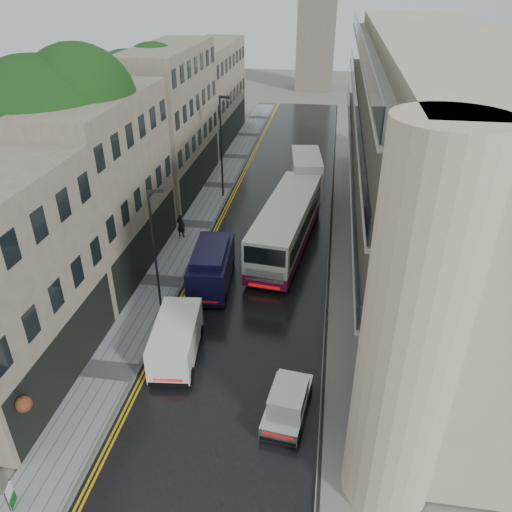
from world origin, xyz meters
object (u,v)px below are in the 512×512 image
(cream_bus, at_px, (256,246))
(navy_van, at_px, (189,282))
(silver_hatchback, at_px, (264,421))
(lamp_post_near, at_px, (155,254))
(tree_near, at_px, (49,168))
(pedestrian, at_px, (181,226))
(white_lorry, at_px, (294,183))
(tree_far, at_px, (134,124))
(white_van, at_px, (150,362))
(lamp_post_far, at_px, (221,148))
(estate_sign, at_px, (10,496))

(cream_bus, bearing_deg, navy_van, -119.72)
(silver_hatchback, distance_m, lamp_post_near, 11.03)
(tree_near, height_order, pedestrian, tree_near)
(white_lorry, distance_m, navy_van, 15.86)
(tree_far, distance_m, pedestrian, 11.00)
(tree_near, distance_m, navy_van, 10.84)
(white_lorry, relative_size, white_van, 1.64)
(lamp_post_far, bearing_deg, lamp_post_near, -79.61)
(white_lorry, bearing_deg, lamp_post_near, -118.11)
(tree_near, distance_m, tree_far, 13.02)
(cream_bus, distance_m, silver_hatchback, 13.67)
(silver_hatchback, bearing_deg, white_lorry, 98.94)
(tree_near, xyz_separation_m, white_van, (8.86, -9.24, -5.86))
(tree_near, relative_size, lamp_post_far, 1.63)
(tree_far, height_order, estate_sign, tree_far)
(tree_far, xyz_separation_m, navy_van, (8.66, -15.65, -4.79))
(pedestrian, relative_size, lamp_post_near, 0.24)
(white_van, xyz_separation_m, navy_van, (0.11, 6.59, 0.36))
(white_lorry, distance_m, white_van, 22.27)
(tree_far, height_order, navy_van, tree_far)
(tree_far, relative_size, lamp_post_far, 1.46)
(tree_near, distance_m, white_van, 14.07)
(cream_bus, bearing_deg, white_lorry, 88.49)
(lamp_post_near, bearing_deg, silver_hatchback, -71.33)
(navy_van, bearing_deg, lamp_post_near, -145.88)
(tree_far, bearing_deg, lamp_post_near, -66.72)
(navy_van, relative_size, estate_sign, 5.88)
(estate_sign, bearing_deg, cream_bus, 55.79)
(lamp_post_far, distance_m, estate_sign, 30.07)
(cream_bus, xyz_separation_m, navy_van, (-3.26, -4.42, -0.27))
(pedestrian, xyz_separation_m, lamp_post_near, (1.38, -9.08, 2.79))
(silver_hatchback, xyz_separation_m, pedestrian, (-8.48, 16.94, 0.29))
(tree_near, distance_m, silver_hatchback, 19.71)
(white_van, bearing_deg, tree_far, 104.95)
(tree_near, height_order, cream_bus, tree_near)
(white_lorry, xyz_separation_m, navy_van, (-4.81, -15.11, -0.60))
(silver_hatchback, xyz_separation_m, navy_van, (-5.66, 9.01, 0.73))
(lamp_post_near, xyz_separation_m, lamp_post_far, (0.03, 17.19, 0.57))
(cream_bus, xyz_separation_m, pedestrian, (-6.08, 3.52, -0.71))
(silver_hatchback, bearing_deg, estate_sign, -144.42)
(white_lorry, relative_size, lamp_post_near, 1.05)
(tree_near, height_order, navy_van, tree_near)
(tree_near, relative_size, silver_hatchback, 3.73)
(tree_near, distance_m, white_lorry, 19.20)
(cream_bus, height_order, lamp_post_far, lamp_post_far)
(estate_sign, bearing_deg, silver_hatchback, 13.47)
(pedestrian, xyz_separation_m, lamp_post_far, (1.41, 8.12, 3.37))
(white_lorry, xyz_separation_m, pedestrian, (-7.62, -7.17, -1.04))
(tree_far, height_order, silver_hatchback, tree_far)
(cream_bus, distance_m, white_van, 11.53)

